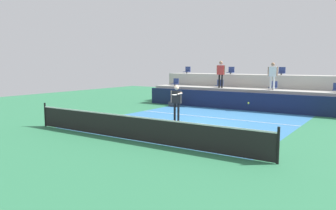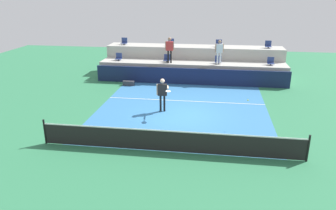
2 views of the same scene
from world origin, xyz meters
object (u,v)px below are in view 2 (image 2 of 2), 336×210
at_px(stadium_chair_upper_right, 219,44).
at_px(spectator_in_grey, 219,50).
at_px(stadium_chair_lower_far_right, 271,62).
at_px(equipment_bag, 129,83).
at_px(stadium_chair_lower_left, 167,59).
at_px(tennis_ball, 248,100).
at_px(stadium_chair_lower_far_left, 119,57).
at_px(tennis_player, 163,92).
at_px(spectator_in_white, 170,48).
at_px(stadium_chair_lower_right, 218,60).
at_px(stadium_chair_upper_left, 171,43).
at_px(stadium_chair_upper_far_left, 124,42).
at_px(stadium_chair_upper_far_right, 268,45).

relative_size(stadium_chair_upper_right, spectator_in_grey, 0.31).
distance_m(stadium_chair_lower_far_right, equipment_bag, 9.72).
relative_size(stadium_chair_lower_left, spectator_in_grey, 0.31).
height_order(spectator_in_grey, tennis_ball, spectator_in_grey).
distance_m(stadium_chair_lower_far_left, tennis_player, 8.00).
relative_size(stadium_chair_lower_far_left, spectator_in_white, 0.29).
distance_m(stadium_chair_lower_far_left, spectator_in_white, 3.88).
distance_m(stadium_chair_lower_left, stadium_chair_lower_far_right, 7.11).
distance_m(stadium_chair_lower_right, tennis_player, 7.30).
relative_size(tennis_player, spectator_in_white, 1.01).
distance_m(stadium_chair_upper_left, equipment_bag, 5.02).
xyz_separation_m(stadium_chair_upper_right, tennis_ball, (1.40, -9.96, -1.01)).
bearing_deg(stadium_chair_upper_far_left, tennis_player, -62.90).
bearing_deg(spectator_in_white, stadium_chair_upper_far_left, 150.25).
xyz_separation_m(stadium_chair_lower_far_left, tennis_player, (4.31, -6.73, -0.37)).
bearing_deg(spectator_in_grey, stadium_chair_lower_right, 96.42).
distance_m(stadium_chair_upper_far_left, tennis_player, 9.66).
xyz_separation_m(stadium_chair_lower_left, tennis_ball, (4.98, -8.16, -0.16)).
bearing_deg(stadium_chair_lower_far_left, tennis_player, -57.34).
height_order(stadium_chair_lower_far_left, stadium_chair_upper_far_left, stadium_chair_upper_far_left).
relative_size(stadium_chair_lower_far_right, stadium_chair_upper_right, 1.00).
height_order(stadium_chair_lower_left, stadium_chair_upper_far_right, stadium_chair_upper_far_right).
height_order(stadium_chair_lower_right, tennis_player, tennis_player).
distance_m(spectator_in_white, tennis_ball, 9.16).
height_order(tennis_player, tennis_ball, tennis_player).
bearing_deg(tennis_player, stadium_chair_lower_right, 67.38).
bearing_deg(stadium_chair_lower_far_right, tennis_player, -133.26).
bearing_deg(equipment_bag, stadium_chair_upper_far_left, 108.33).
distance_m(stadium_chair_upper_left, tennis_player, 8.65).
xyz_separation_m(tennis_player, equipment_bag, (-3.07, 4.63, -0.94)).
height_order(stadium_chair_upper_far_left, stadium_chair_upper_far_right, same).
relative_size(stadium_chair_lower_right, spectator_in_grey, 0.31).
height_order(stadium_chair_upper_right, stadium_chair_upper_far_right, same).
bearing_deg(spectator_in_grey, equipment_bag, -163.86).
relative_size(stadium_chair_upper_left, stadium_chair_upper_far_right, 1.00).
height_order(stadium_chair_upper_right, spectator_in_grey, spectator_in_grey).
height_order(stadium_chair_lower_far_left, stadium_chair_upper_left, stadium_chair_upper_left).
distance_m(stadium_chair_lower_right, spectator_in_grey, 0.87).
bearing_deg(stadium_chair_upper_far_left, equipment_bag, -71.67).
relative_size(stadium_chair_lower_far_left, stadium_chair_upper_right, 1.00).
bearing_deg(stadium_chair_lower_right, stadium_chair_upper_far_right, 27.06).
relative_size(stadium_chair_lower_left, stadium_chair_upper_far_left, 1.00).
distance_m(stadium_chair_upper_left, spectator_in_white, 2.19).
relative_size(stadium_chair_lower_left, stadium_chair_upper_right, 1.00).
distance_m(stadium_chair_lower_far_left, stadium_chair_upper_far_right, 10.82).
bearing_deg(stadium_chair_lower_far_right, stadium_chair_upper_right, 152.99).
relative_size(spectator_in_white, equipment_bag, 2.32).
distance_m(stadium_chair_lower_left, tennis_ball, 9.56).
relative_size(stadium_chair_lower_far_right, stadium_chair_upper_far_right, 1.00).
xyz_separation_m(stadium_chair_upper_left, tennis_player, (0.75, -8.53, -1.22)).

